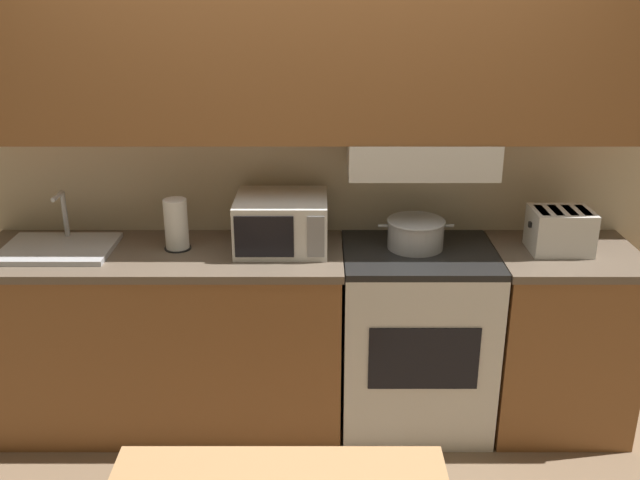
% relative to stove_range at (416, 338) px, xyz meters
% --- Properties ---
extents(ground_plane, '(16.00, 16.00, 0.00)m').
position_rel_stove_range_xyz_m(ground_plane, '(-0.51, 0.28, -0.45)').
color(ground_plane, '#7F664C').
extents(wall_back, '(5.42, 0.38, 2.55)m').
position_rel_stove_range_xyz_m(wall_back, '(-0.50, 0.22, 1.03)').
color(wall_back, beige).
rests_on(wall_back, ground_plane).
extents(lower_counter_main, '(1.68, 0.58, 0.90)m').
position_rel_stove_range_xyz_m(lower_counter_main, '(-1.19, 0.00, 0.00)').
color(lower_counter_main, brown).
rests_on(lower_counter_main, ground_plane).
extents(lower_counter_right_stub, '(0.65, 0.58, 0.90)m').
position_rel_stove_range_xyz_m(lower_counter_right_stub, '(0.68, 0.00, 0.00)').
color(lower_counter_right_stub, brown).
rests_on(lower_counter_right_stub, ground_plane).
extents(stove_range, '(0.70, 0.57, 0.90)m').
position_rel_stove_range_xyz_m(stove_range, '(0.00, 0.00, 0.00)').
color(stove_range, silver).
rests_on(stove_range, ground_plane).
extents(cooking_pot, '(0.35, 0.27, 0.14)m').
position_rel_stove_range_xyz_m(cooking_pot, '(-0.02, 0.05, 0.52)').
color(cooking_pot, '#B7BABF').
rests_on(cooking_pot, stove_range).
extents(microwave, '(0.42, 0.38, 0.24)m').
position_rel_stove_range_xyz_m(microwave, '(-0.64, 0.05, 0.57)').
color(microwave, silver).
rests_on(microwave, lower_counter_main).
extents(toaster, '(0.28, 0.22, 0.20)m').
position_rel_stove_range_xyz_m(toaster, '(0.63, 0.00, 0.55)').
color(toaster, silver).
rests_on(toaster, lower_counter_right_stub).
extents(sink_basin, '(0.50, 0.37, 0.25)m').
position_rel_stove_range_xyz_m(sink_basin, '(-1.66, 0.00, 0.47)').
color(sink_basin, '#B7BABF').
rests_on(sink_basin, lower_counter_main).
extents(paper_towel_roll, '(0.12, 0.12, 0.24)m').
position_rel_stove_range_xyz_m(paper_towel_roll, '(-1.12, 0.03, 0.57)').
color(paper_towel_roll, black).
rests_on(paper_towel_roll, lower_counter_main).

